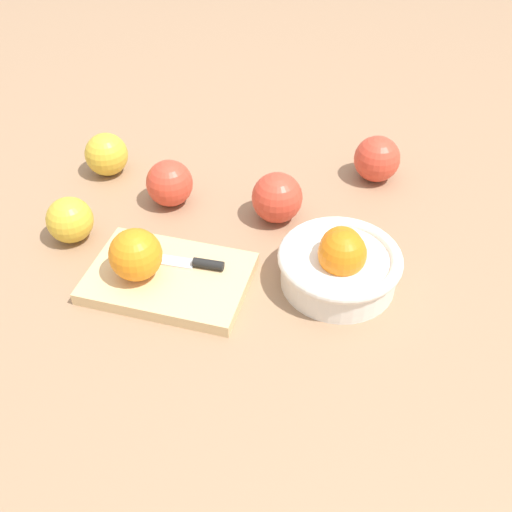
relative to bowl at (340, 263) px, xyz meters
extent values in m
plane|color=#997556|center=(0.17, -0.08, -0.04)|extent=(2.40, 2.40, 0.00)
cylinder|color=white|center=(0.00, 0.00, -0.01)|extent=(0.17, 0.17, 0.05)
torus|color=white|center=(0.00, 0.00, 0.01)|extent=(0.18, 0.18, 0.02)
sphere|color=orange|center=(0.00, 0.01, 0.03)|extent=(0.07, 0.07, 0.07)
sphere|color=orange|center=(0.00, -0.01, 0.02)|extent=(0.06, 0.06, 0.06)
cube|color=#DBB77F|center=(0.24, 0.01, -0.03)|extent=(0.26, 0.20, 0.02)
sphere|color=orange|center=(0.29, 0.02, 0.02)|extent=(0.08, 0.08, 0.08)
cube|color=silver|center=(0.26, -0.01, -0.02)|extent=(0.11, 0.04, 0.00)
cylinder|color=black|center=(0.19, 0.00, -0.01)|extent=(0.05, 0.02, 0.01)
sphere|color=#D6422D|center=(-0.08, -0.27, 0.00)|extent=(0.08, 0.08, 0.08)
sphere|color=#D6422D|center=(0.27, -0.18, 0.00)|extent=(0.08, 0.08, 0.08)
sphere|color=gold|center=(0.41, -0.08, 0.00)|extent=(0.07, 0.07, 0.07)
sphere|color=gold|center=(0.40, -0.26, 0.00)|extent=(0.08, 0.08, 0.08)
sphere|color=#D6422D|center=(0.09, -0.15, 0.00)|extent=(0.08, 0.08, 0.08)
camera|label=1|loc=(0.08, 0.64, 0.59)|focal=42.90mm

